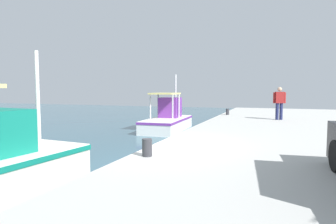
{
  "coord_description": "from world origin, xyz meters",
  "views": [
    {
      "loc": [
        -7.54,
        -3.23,
        2.34
      ],
      "look_at": [
        5.46,
        1.62,
        1.27
      ],
      "focal_mm": 31.01,
      "sensor_mm": 36.0,
      "label": 1
    }
  ],
  "objects_px": {
    "fisherman_standing": "(279,102)",
    "mooring_bollard_fourth": "(228,112)",
    "mooring_bollard_third": "(147,147)",
    "fishing_boat_third": "(168,120)"
  },
  "relations": [
    {
      "from": "mooring_bollard_fourth",
      "to": "mooring_bollard_third",
      "type": "bearing_deg",
      "value": 180.0
    },
    {
      "from": "mooring_bollard_fourth",
      "to": "fisherman_standing",
      "type": "bearing_deg",
      "value": -124.67
    },
    {
      "from": "fishing_boat_third",
      "to": "mooring_bollard_fourth",
      "type": "relative_size",
      "value": 12.78
    },
    {
      "from": "fisherman_standing",
      "to": "mooring_bollard_third",
      "type": "xyz_separation_m",
      "value": [
        -9.83,
        2.94,
        -0.73
      ]
    },
    {
      "from": "fisherman_standing",
      "to": "mooring_bollard_fourth",
      "type": "bearing_deg",
      "value": 55.33
    },
    {
      "from": "mooring_bollard_fourth",
      "to": "fishing_boat_third",
      "type": "bearing_deg",
      "value": 126.84
    },
    {
      "from": "mooring_bollard_third",
      "to": "mooring_bollard_fourth",
      "type": "relative_size",
      "value": 1.08
    },
    {
      "from": "fishing_boat_third",
      "to": "mooring_bollard_fourth",
      "type": "xyz_separation_m",
      "value": [
        2.3,
        -3.07,
        0.38
      ]
    },
    {
      "from": "fisherman_standing",
      "to": "mooring_bollard_third",
      "type": "bearing_deg",
      "value": 163.35
    },
    {
      "from": "fisherman_standing",
      "to": "mooring_bollard_third",
      "type": "distance_m",
      "value": 10.29
    }
  ]
}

